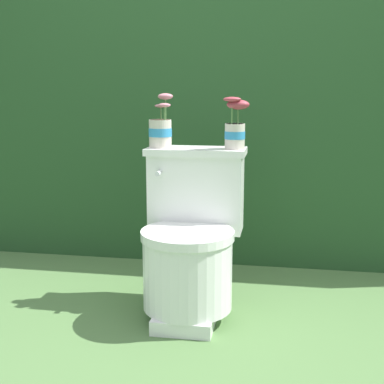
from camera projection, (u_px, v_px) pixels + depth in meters
ground_plane at (205, 317)px, 2.32m from camera, size 12.00×12.00×0.00m
hedge_backdrop at (232, 126)px, 3.22m from camera, size 3.24×0.75×1.49m
toilet at (191, 243)px, 2.30m from camera, size 0.44×0.51×0.71m
potted_plant_left at (161, 130)px, 2.36m from camera, size 0.11×0.10×0.24m
potted_plant_midleft at (235, 128)px, 2.30m from camera, size 0.11×0.11×0.22m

